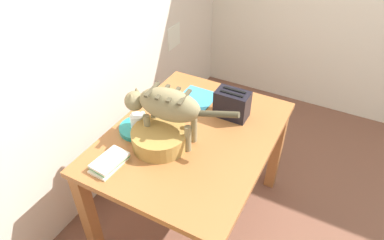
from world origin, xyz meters
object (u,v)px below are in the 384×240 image
Objects in this scene: dining_table at (192,146)px; saucer_bowl at (138,128)px; cat at (166,106)px; toaster at (232,104)px; book_stack at (109,162)px; magazine at (196,99)px; coffee_mug at (137,121)px; wicker_basket at (160,138)px.

dining_table is 0.33m from saucer_bowl.
toaster is (0.37, -0.23, -0.14)m from cat.
cat is at bearing -26.11° from book_stack.
toaster is (0.38, -0.42, 0.07)m from saucer_bowl.
book_stack is at bearing 172.11° from magazine.
saucer_bowl is 0.05m from coffee_mug.
dining_table is at bearing -50.32° from cat.
wicker_basket is 0.49m from toaster.
book_stack is at bearing 148.47° from cat.
cat reaches higher than book_stack.
wicker_basket is at bearing -29.81° from book_stack.
magazine reaches higher than dining_table.
magazine is 1.26× the size of book_stack.
saucer_bowl is 1.03× the size of book_stack.
cat is 2.09× the size of wicker_basket.
toaster reaches higher than dining_table.
book_stack is at bearing -173.50° from saucer_bowl.
dining_table is at bearing -154.93° from magazine.
wicker_basket is 1.53× the size of toaster.
saucer_bowl is 0.19m from wicker_basket.
saucer_bowl is at bearing 112.29° from dining_table.
coffee_mug reaches higher than magazine.
toaster is at bearing -100.01° from magazine.
book_stack is at bearing -173.58° from coffee_mug.
dining_table is 0.35m from coffee_mug.
wicker_basket is at bearing 165.63° from cat.
dining_table is 0.24m from wicker_basket.
book_stack is (-0.30, -0.03, -0.05)m from coffee_mug.
dining_table is at bearing -68.36° from coffee_mug.
book_stack is 0.68× the size of wicker_basket.
dining_table is 9.95× the size of coffee_mug.
coffee_mug is 0.31m from book_stack.
saucer_bowl is at bearing 180.00° from coffee_mug.
magazine is at bearing -18.66° from saucer_bowl.
coffee_mug reaches higher than dining_table.
coffee_mug is 0.46m from magazine.
magazine is 0.29m from toaster.
toaster is at bearing -37.57° from cat.
toaster is at bearing -29.21° from wicker_basket.
dining_table is at bearing -33.96° from wicker_basket.
toaster is (0.38, -0.42, 0.02)m from coffee_mug.
dining_table is 0.36m from magazine.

